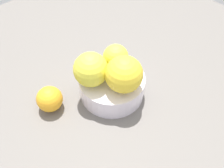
{
  "coord_description": "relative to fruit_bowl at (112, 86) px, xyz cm",
  "views": [
    {
      "loc": [
        -30.12,
        29.2,
        52.74
      ],
      "look_at": [
        0.0,
        0.0,
        3.32
      ],
      "focal_mm": 42.61,
      "sensor_mm": 36.0,
      "label": 1
    }
  ],
  "objects": [
    {
      "name": "orange_in_bowl_0",
      "position": [
        2.23,
        -3.38,
        5.99
      ],
      "size": [
        6.2,
        6.2,
        6.2
      ],
      "primitive_type": "sphere",
      "color": "yellow",
      "rests_on": "fruit_bowl"
    },
    {
      "name": "ground_plane",
      "position": [
        0.0,
        0.0,
        -3.64
      ],
      "size": [
        110.0,
        110.0,
        2.0
      ],
      "primitive_type": "cube",
      "color": "#66605B"
    },
    {
      "name": "orange_loose_0",
      "position": [
        7.01,
        13.58,
        0.45
      ],
      "size": [
        6.19,
        6.19,
        6.19
      ],
      "primitive_type": "sphere",
      "color": "#F9A823",
      "rests_on": "ground_plane"
    },
    {
      "name": "orange_in_bowl_2",
      "position": [
        2.57,
        4.14,
        6.9
      ],
      "size": [
        8.01,
        8.01,
        8.01
      ],
      "primitive_type": "sphere",
      "color": "yellow",
      "rests_on": "fruit_bowl"
    },
    {
      "name": "fruit_bowl",
      "position": [
        0.0,
        0.0,
        0.0
      ],
      "size": [
        15.97,
        15.97,
        5.53
      ],
      "color": "silver",
      "rests_on": "ground_plane"
    },
    {
      "name": "orange_in_bowl_1",
      "position": [
        -3.77,
        0.34,
        7.15
      ],
      "size": [
        8.52,
        8.52,
        8.52
      ],
      "primitive_type": "sphere",
      "color": "yellow",
      "rests_on": "fruit_bowl"
    }
  ]
}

